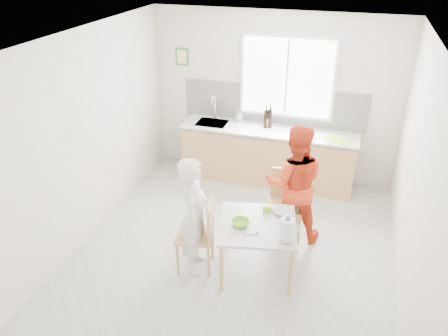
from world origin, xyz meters
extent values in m
plane|color=#B7B7B2|center=(0.00, 0.00, 0.00)|extent=(4.50, 4.50, 0.00)
plane|color=silver|center=(0.00, 2.25, 1.35)|extent=(4.00, 0.00, 4.00)
plane|color=silver|center=(0.00, -2.25, 1.35)|extent=(4.00, 0.00, 4.00)
plane|color=silver|center=(-2.00, 0.00, 1.35)|extent=(0.00, 4.50, 4.50)
plane|color=silver|center=(2.00, 0.00, 1.35)|extent=(0.00, 4.50, 4.50)
plane|color=white|center=(0.00, 0.00, 2.70)|extent=(4.50, 4.50, 0.00)
cube|color=white|center=(0.20, 2.23, 1.70)|extent=(1.50, 0.03, 1.30)
cube|color=white|center=(0.20, 2.21, 1.70)|extent=(1.40, 0.02, 1.20)
cube|color=white|center=(0.20, 2.21, 1.70)|extent=(0.03, 0.03, 1.20)
cube|color=white|center=(0.00, 2.24, 1.23)|extent=(3.00, 0.02, 0.65)
cube|color=#387C3A|center=(-1.55, 2.23, 1.90)|extent=(0.22, 0.02, 0.28)
cube|color=beige|center=(-1.55, 2.22, 1.90)|extent=(0.16, 0.01, 0.22)
cube|color=tan|center=(0.00, 1.95, 0.43)|extent=(2.80, 0.60, 0.86)
cube|color=#3F3326|center=(0.00, 1.95, 0.05)|extent=(2.80, 0.54, 0.10)
cube|color=silver|center=(0.00, 1.95, 0.90)|extent=(2.84, 0.64, 0.04)
cube|color=#A5A5AA|center=(-0.95, 1.95, 0.91)|extent=(0.50, 0.40, 0.03)
cylinder|color=silver|center=(-0.95, 2.11, 1.10)|extent=(0.02, 0.02, 0.36)
torus|color=silver|center=(-0.95, 2.04, 1.28)|extent=(0.02, 0.18, 0.18)
cube|color=silver|center=(0.36, -0.30, 0.66)|extent=(1.04, 1.04, 0.04)
cylinder|color=tan|center=(0.06, -0.76, 0.31)|extent=(0.04, 0.04, 0.63)
cylinder|color=tan|center=(-0.10, 0.00, 0.31)|extent=(0.04, 0.04, 0.63)
cylinder|color=tan|center=(0.82, -0.61, 0.31)|extent=(0.04, 0.04, 0.63)
cylinder|color=tan|center=(0.67, 0.15, 0.31)|extent=(0.04, 0.04, 0.63)
cube|color=tan|center=(-0.37, -0.45, 0.46)|extent=(0.51, 0.51, 0.04)
cube|color=tan|center=(-0.18, -0.41, 0.71)|extent=(0.11, 0.41, 0.45)
cylinder|color=tan|center=(-0.59, -0.30, 0.22)|extent=(0.04, 0.04, 0.44)
cylinder|color=tan|center=(-0.52, -0.67, 0.22)|extent=(0.04, 0.04, 0.44)
cylinder|color=tan|center=(-0.23, -0.23, 0.22)|extent=(0.04, 0.04, 0.44)
cylinder|color=tan|center=(-0.15, -0.60, 0.22)|extent=(0.04, 0.04, 0.44)
cube|color=tan|center=(0.56, 0.50, 0.46)|extent=(0.51, 0.51, 0.04)
cube|color=tan|center=(0.52, 0.69, 0.71)|extent=(0.41, 0.11, 0.45)
cylinder|color=tan|center=(0.41, 0.28, 0.22)|extent=(0.04, 0.04, 0.44)
cylinder|color=tan|center=(0.78, 0.35, 0.22)|extent=(0.04, 0.04, 0.44)
cylinder|color=tan|center=(0.34, 0.65, 0.22)|extent=(0.04, 0.04, 0.44)
cylinder|color=tan|center=(0.71, 0.72, 0.22)|extent=(0.04, 0.04, 0.44)
imported|color=white|center=(-0.37, -0.45, 0.75)|extent=(0.46, 0.60, 1.49)
imported|color=red|center=(0.65, 0.52, 0.81)|extent=(0.90, 0.76, 1.63)
imported|color=#76CB2E|center=(0.18, -0.39, 0.71)|extent=(0.24, 0.24, 0.06)
imported|color=silver|center=(0.61, 0.00, 0.71)|extent=(0.27, 0.27, 0.06)
cylinder|color=white|center=(0.73, -0.52, 0.83)|extent=(0.16, 0.16, 0.26)
cylinder|color=blue|center=(0.73, -0.52, 0.97)|extent=(0.05, 0.05, 0.03)
torus|color=white|center=(0.81, -0.52, 0.85)|extent=(0.12, 0.05, 0.12)
cube|color=#99C72D|center=(0.41, -0.01, 0.73)|extent=(0.12, 0.12, 0.09)
cylinder|color=#A5A5AA|center=(0.33, -0.53, 0.69)|extent=(0.14, 0.09, 0.01)
cube|color=#8AD731|center=(1.08, 1.86, 0.93)|extent=(0.41, 0.35, 0.01)
cylinder|color=black|center=(0.00, 2.03, 1.08)|extent=(0.07, 0.07, 0.32)
cylinder|color=black|center=(-0.06, 2.02, 1.07)|extent=(0.07, 0.07, 0.30)
cylinder|color=#8F601F|center=(-0.03, 2.02, 1.00)|extent=(0.06, 0.06, 0.16)
imported|color=#999999|center=(-0.53, 2.15, 1.02)|extent=(0.10, 0.11, 0.20)
camera|label=1|loc=(1.21, -4.42, 3.64)|focal=35.00mm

